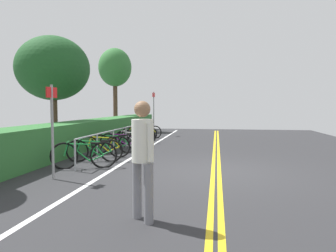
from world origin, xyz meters
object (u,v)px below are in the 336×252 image
(bicycle_7, at_px, (138,134))
(tree_mid, at_px, (53,69))
(bike_rack, at_px, (126,132))
(bicycle_2, at_px, (104,146))
(bicycle_1, at_px, (94,150))
(sign_post_near, at_px, (52,123))
(pedestrian, at_px, (142,152))
(bicycle_4, at_px, (122,141))
(bicycle_3, at_px, (114,143))
(tree_far_right, at_px, (115,68))
(bicycle_6, at_px, (137,137))
(bicycle_9, at_px, (146,132))
(bicycle_0, at_px, (84,155))
(bicycle_5, at_px, (132,139))
(sign_post_far, at_px, (154,110))
(bicycle_8, at_px, (142,133))

(bicycle_7, relative_size, tree_mid, 0.37)
(bike_rack, xyz_separation_m, bicycle_2, (-2.36, 0.08, -0.29))
(bicycle_1, xyz_separation_m, sign_post_near, (-2.43, 0.04, 0.99))
(tree_mid, bearing_deg, pedestrian, -144.59)
(bicycle_4, relative_size, sign_post_near, 0.77)
(bicycle_3, bearing_deg, tree_mid, 63.95)
(bicycle_2, relative_size, bicycle_7, 1.04)
(bicycle_4, height_order, bicycle_7, bicycle_7)
(tree_far_right, bearing_deg, bicycle_1, -164.95)
(bicycle_1, distance_m, bicycle_2, 0.87)
(bicycle_2, xyz_separation_m, bicycle_6, (3.80, -0.18, -0.03))
(bicycle_2, height_order, bicycle_6, bicycle_2)
(bicycle_7, xyz_separation_m, sign_post_near, (-7.92, 0.05, 0.97))
(bicycle_9, bearing_deg, bicycle_4, -179.05)
(bicycle_0, bearing_deg, bicycle_7, 1.03)
(bicycle_6, bearing_deg, bicycle_7, 10.95)
(bicycle_9, distance_m, tree_far_right, 6.67)
(tree_far_right, bearing_deg, pedestrian, -160.64)
(bicycle_2, height_order, bicycle_5, bicycle_2)
(bicycle_2, bearing_deg, pedestrian, -154.62)
(bicycle_2, xyz_separation_m, tree_mid, (2.56, 3.15, 2.94))
(bicycle_0, xyz_separation_m, bicycle_9, (8.56, 0.18, -0.03))
(tree_mid, relative_size, tree_far_right, 0.83)
(bicycle_9, bearing_deg, sign_post_far, -5.78)
(bicycle_0, xyz_separation_m, bicycle_8, (7.53, 0.16, -0.03))
(bike_rack, distance_m, tree_far_right, 9.92)
(bicycle_6, relative_size, pedestrian, 0.93)
(bike_rack, distance_m, bicycle_5, 0.65)
(bicycle_7, bearing_deg, bicycle_1, 179.93)
(bicycle_3, distance_m, bicycle_8, 4.60)
(bicycle_7, relative_size, sign_post_far, 0.67)
(bicycle_0, relative_size, bicycle_9, 0.99)
(bicycle_2, height_order, bicycle_9, bicycle_2)
(bicycle_5, relative_size, bicycle_7, 0.97)
(tree_far_right, bearing_deg, sign_post_far, -131.97)
(bicycle_3, distance_m, tree_mid, 4.62)
(bicycle_3, distance_m, bicycle_7, 3.62)
(bike_rack, xyz_separation_m, bicycle_1, (-3.22, 0.06, -0.31))
(bicycle_4, distance_m, bicycle_8, 3.64)
(bicycle_1, distance_m, bicycle_4, 2.83)
(bicycle_0, height_order, sign_post_far, sign_post_far)
(tree_far_right, bearing_deg, bicycle_4, -160.40)
(bicycle_9, distance_m, pedestrian, 12.55)
(bicycle_7, bearing_deg, sign_post_near, 179.63)
(bicycle_1, bearing_deg, bicycle_4, -0.50)
(sign_post_near, height_order, sign_post_far, sign_post_far)
(bicycle_5, height_order, sign_post_far, sign_post_far)
(pedestrian, bearing_deg, bicycle_0, 34.40)
(bicycle_1, xyz_separation_m, bicycle_9, (7.50, 0.05, -0.01))
(bicycle_1, relative_size, bicycle_6, 1.05)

